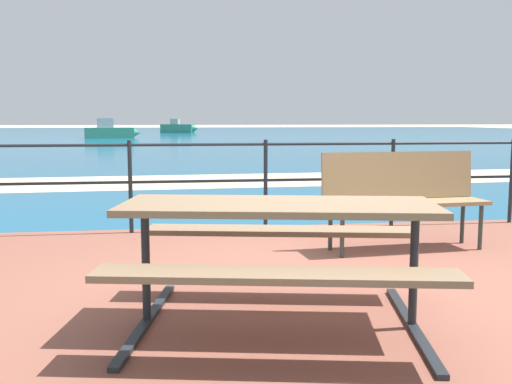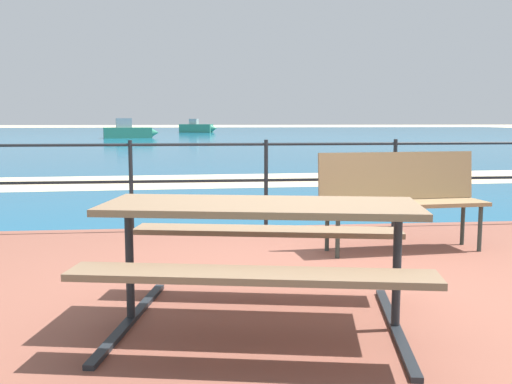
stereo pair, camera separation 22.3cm
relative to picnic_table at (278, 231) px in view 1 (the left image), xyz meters
name	(u,v)px [view 1 (the left image)]	position (x,y,z in m)	size (l,w,h in m)	color
ground_plane	(319,299)	(0.42, 0.65, -0.63)	(240.00, 240.00, 0.00)	beige
patio_paving	(319,295)	(0.42, 0.65, -0.60)	(6.40, 5.20, 0.06)	brown
sea_water	(185,136)	(0.42, 40.65, -0.63)	(90.00, 90.00, 0.01)	#145B84
beach_strip	(222,181)	(0.42, 8.78, -0.63)	(54.00, 2.74, 0.01)	beige
picnic_table	(278,231)	(0.00, 0.00, 0.00)	(2.06, 1.74, 0.74)	#7A6047
park_bench	(402,191)	(1.55, 1.92, -0.03)	(1.58, 0.55, 0.92)	#8C704C
railing_fence	(266,172)	(0.42, 3.07, 0.06)	(5.94, 0.04, 1.00)	#1E2328
boat_mid	(179,128)	(0.12, 52.42, -0.19)	(3.63, 2.09, 1.28)	#338466
boat_far	(110,131)	(-4.57, 36.54, -0.17)	(3.71, 1.76, 1.32)	#338466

